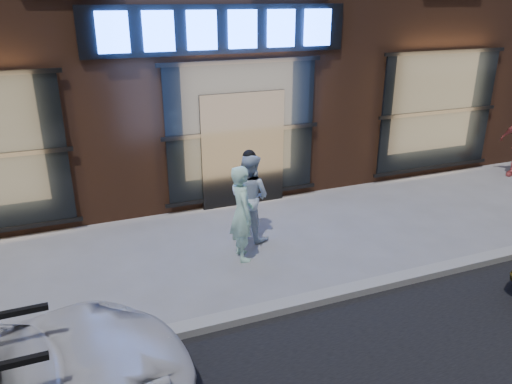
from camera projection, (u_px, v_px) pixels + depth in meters
The scene contains 4 objects.
ground at pixel (335, 298), 7.41m from camera, with size 90.00×90.00×0.00m, color slate.
curb at pixel (335, 294), 7.39m from camera, with size 60.00×0.25×0.12m, color gray.
man_bowtie at pixel (242, 213), 8.27m from camera, with size 0.60×0.40×1.65m, color #BEF9DF.
man_cap at pixel (249, 196), 9.01m from camera, with size 0.79×0.61×1.62m, color white.
Camera 1 is at (-3.42, -5.45, 4.17)m, focal length 35.00 mm.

